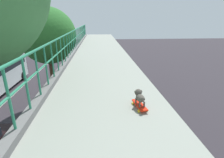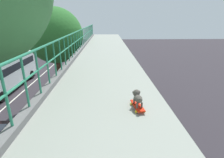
{
  "view_description": "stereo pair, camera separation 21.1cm",
  "coord_description": "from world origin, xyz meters",
  "views": [
    {
      "loc": [
        1.09,
        -0.8,
        6.89
      ],
      "look_at": [
        1.42,
        3.36,
        5.42
      ],
      "focal_mm": 27.75,
      "sensor_mm": 36.0,
      "label": 1
    },
    {
      "loc": [
        1.3,
        -0.81,
        6.89
      ],
      "look_at": [
        1.42,
        3.36,
        5.42
      ],
      "focal_mm": 27.75,
      "sensor_mm": 36.0,
      "label": 2
    }
  ],
  "objects": [
    {
      "name": "small_dog",
      "position": [
        1.92,
        2.4,
        5.36
      ],
      "size": [
        0.21,
        0.4,
        0.3
      ],
      "color": "#504A41",
      "rests_on": "toy_skateboard"
    },
    {
      "name": "roadside_tree_far",
      "position": [
        -2.59,
        12.59,
        5.62
      ],
      "size": [
        4.13,
        4.13,
        7.71
      ],
      "color": "#533825",
      "rests_on": "ground"
    },
    {
      "name": "toy_skateboard",
      "position": [
        1.92,
        2.38,
        5.16
      ],
      "size": [
        0.26,
        0.55,
        0.08
      ],
      "color": "red",
      "rests_on": "overpass_deck"
    }
  ]
}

